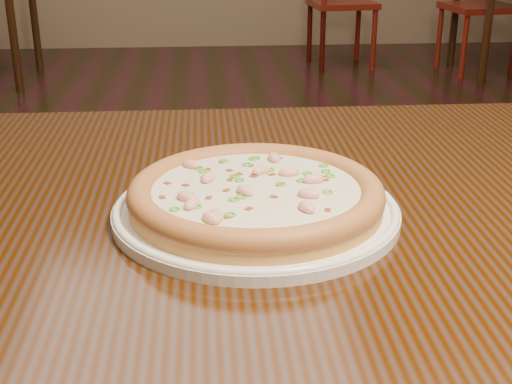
{
  "coord_description": "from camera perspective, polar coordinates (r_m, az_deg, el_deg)",
  "views": [
    {
      "loc": [
        0.16,
        -1.27,
        1.07
      ],
      "look_at": [
        0.21,
        -0.55,
        0.78
      ],
      "focal_mm": 50.0,
      "sensor_mm": 36.0,
      "label": 1
    }
  ],
  "objects": [
    {
      "name": "chair_c",
      "position": [
        5.08,
        6.3,
        14.83
      ],
      "size": [
        0.46,
        0.46,
        0.95
      ],
      "color": "#55110E",
      "rests_on": "ground"
    },
    {
      "name": "hero_table",
      "position": [
        0.89,
        7.48,
        -6.23
      ],
      "size": [
        1.2,
        0.8,
        0.75
      ],
      "color": "black",
      "rests_on": "ground"
    },
    {
      "name": "plate",
      "position": [
        0.79,
        -0.0,
        -1.44
      ],
      "size": [
        0.32,
        0.32,
        0.02
      ],
      "color": "white",
      "rests_on": "hero_table"
    },
    {
      "name": "chair_d",
      "position": [
        5.12,
        18.03,
        13.99
      ],
      "size": [
        0.47,
        0.47,
        0.95
      ],
      "color": "#55110E",
      "rests_on": "ground"
    },
    {
      "name": "pizza",
      "position": [
        0.78,
        -0.01,
        -0.2
      ],
      "size": [
        0.28,
        0.28,
        0.03
      ],
      "color": "#BF9141",
      "rests_on": "plate"
    }
  ]
}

